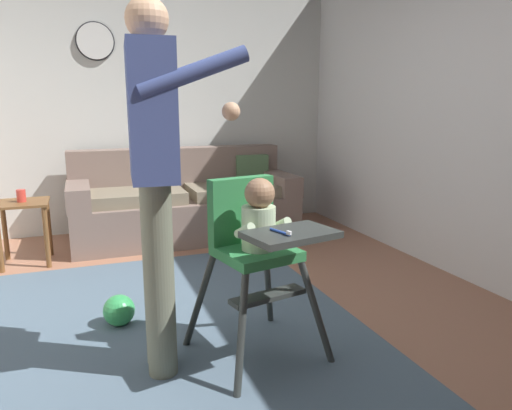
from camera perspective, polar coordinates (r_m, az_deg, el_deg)
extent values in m
cube|color=#A26B51|center=(2.79, -7.89, -16.91)|extent=(5.89, 6.90, 0.10)
cube|color=silver|center=(5.10, -15.06, 11.73)|extent=(5.09, 0.06, 2.61)
cube|color=silver|center=(3.79, 24.94, 11.08)|extent=(0.06, 5.90, 2.61)
cube|color=slate|center=(2.81, -11.73, -15.55)|extent=(2.38, 2.87, 0.01)
cube|color=#7C665C|center=(4.72, -8.41, -1.52)|extent=(2.12, 0.84, 0.40)
cube|color=#7C665C|center=(4.96, -9.36, 4.16)|extent=(2.12, 0.22, 0.46)
cube|color=#7C665C|center=(4.56, -20.55, 1.23)|extent=(0.20, 0.84, 0.20)
cube|color=#7C665C|center=(4.94, 2.58, 2.76)|extent=(0.20, 0.84, 0.20)
cube|color=#7C715C|center=(4.54, -14.07, 1.02)|extent=(0.85, 0.60, 0.11)
cube|color=#7C715C|center=(4.73, -2.91, 1.79)|extent=(0.85, 0.60, 0.11)
cube|color=#4C6B47|center=(5.03, -0.51, 4.10)|extent=(0.35, 0.15, 0.34)
cylinder|color=#303534|center=(2.25, -1.77, -15.20)|extent=(0.14, 0.19, 0.54)
cylinder|color=#303534|center=(2.48, 7.25, -12.61)|extent=(0.19, 0.14, 0.54)
cylinder|color=#303534|center=(2.60, -6.79, -11.35)|extent=(0.19, 0.14, 0.54)
cylinder|color=#303534|center=(2.80, 1.46, -9.52)|extent=(0.14, 0.19, 0.54)
cube|color=#2E7C43|center=(2.42, 0.04, -5.77)|extent=(0.43, 0.43, 0.05)
cube|color=#2E7C43|center=(2.49, -1.80, -0.57)|extent=(0.37, 0.14, 0.34)
cube|color=#303534|center=(2.14, 4.20, -3.55)|extent=(0.45, 0.34, 0.03)
cube|color=#303534|center=(2.40, 1.44, -10.87)|extent=(0.41, 0.18, 0.02)
cylinder|color=beige|center=(2.36, 0.30, -2.77)|extent=(0.20, 0.20, 0.22)
sphere|color=#997051|center=(2.32, 0.44, 1.42)|extent=(0.15, 0.15, 0.15)
cylinder|color=beige|center=(2.27, -1.39, -3.08)|extent=(0.07, 0.15, 0.10)
cylinder|color=beige|center=(2.39, 2.95, -2.38)|extent=(0.07, 0.15, 0.10)
cylinder|color=blue|center=(2.10, 2.90, -3.23)|extent=(0.05, 0.13, 0.01)
cube|color=white|center=(2.06, 3.97, -3.35)|extent=(0.02, 0.03, 0.02)
cylinder|color=#666957|center=(2.31, -11.49, -8.98)|extent=(0.14, 0.14, 0.95)
cylinder|color=#666957|center=(2.42, -11.73, -7.98)|extent=(0.14, 0.14, 0.95)
cube|color=#394882|center=(2.22, -12.47, 10.80)|extent=(0.23, 0.41, 0.61)
sphere|color=tan|center=(2.25, -12.96, 20.93)|extent=(0.19, 0.19, 0.19)
cylinder|color=#394882|center=(2.06, -7.52, 15.50)|extent=(0.48, 0.11, 0.23)
sphere|color=tan|center=(2.09, -3.01, 11.15)|extent=(0.08, 0.08, 0.08)
cylinder|color=#394882|center=(2.46, -12.84, 10.88)|extent=(0.07, 0.07, 0.55)
sphere|color=green|center=(3.00, -16.11, -12.04)|extent=(0.19, 0.19, 0.19)
cube|color=brown|center=(4.28, -26.26, 0.22)|extent=(0.40, 0.40, 0.02)
cylinder|color=brown|center=(4.16, -23.82, -3.57)|extent=(0.04, 0.04, 0.50)
cylinder|color=brown|center=(4.52, -27.89, -2.75)|extent=(0.04, 0.04, 0.50)
cylinder|color=brown|center=(4.48, -23.59, -2.46)|extent=(0.04, 0.04, 0.50)
cylinder|color=#D13D33|center=(4.27, -26.34, 1.00)|extent=(0.07, 0.07, 0.10)
cylinder|color=white|center=(5.06, -18.73, 18.13)|extent=(0.34, 0.03, 0.34)
cylinder|color=black|center=(5.08, -18.74, 18.11)|extent=(0.36, 0.02, 0.36)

